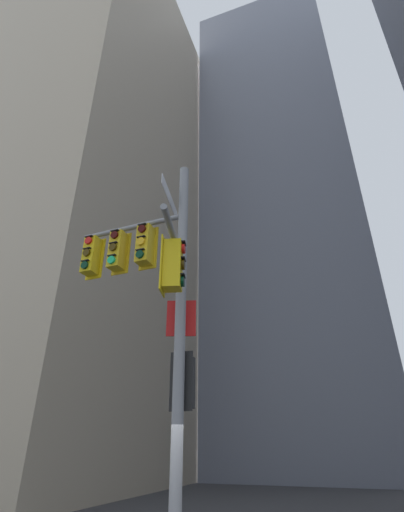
% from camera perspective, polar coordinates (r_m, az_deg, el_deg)
% --- Properties ---
extents(building_tower_left, '(15.81, 15.81, 42.66)m').
position_cam_1_polar(building_tower_left, '(32.40, -19.17, 11.14)').
color(building_tower_left, tan).
rests_on(building_tower_left, ground).
extents(building_mid_block, '(13.45, 13.45, 49.14)m').
position_cam_1_polar(building_mid_block, '(40.12, 12.11, 7.72)').
color(building_mid_block, slate).
rests_on(building_mid_block, ground).
extents(signal_pole_assembly, '(3.51, 2.92, 8.55)m').
position_cam_1_polar(signal_pole_assembly, '(8.38, -7.30, -6.04)').
color(signal_pole_assembly, gray).
rests_on(signal_pole_assembly, ground).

